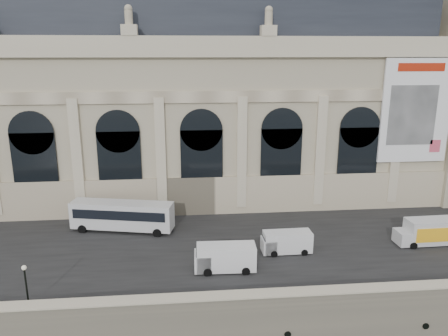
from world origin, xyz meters
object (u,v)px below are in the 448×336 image
Objects in this scene: box_truck at (429,232)px; bus_left at (122,215)px; van_b at (222,258)px; van_c at (284,242)px; lamp_left at (26,287)px.

bus_left is at bearing 168.57° from box_truck.
box_truck reaches higher than van_b.
bus_left reaches higher than box_truck.
van_c is 16.12m from box_truck.
box_truck is at bearing 2.16° from van_c.
lamp_left is (-23.03, -8.01, 0.73)m from van_c.
bus_left is 16.38m from lamp_left.
van_c is at bearing -177.84° from box_truck.
lamp_left reaches higher than van_c.
box_truck is (16.10, 0.61, 0.25)m from van_c.
box_truck is (33.52, -6.78, -0.54)m from bus_left.
lamp_left reaches higher than van_b.
box_truck is (22.84, 3.79, 0.10)m from van_b.
van_c is 0.73× the size of box_truck.
bus_left reaches higher than van_c.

